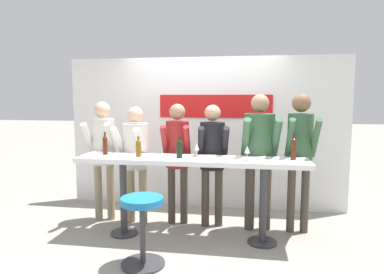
# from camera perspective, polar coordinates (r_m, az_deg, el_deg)

# --- Properties ---
(ground_plane) EXTENTS (40.00, 40.00, 0.00)m
(ground_plane) POSITION_cam_1_polar(r_m,az_deg,el_deg) (4.54, -0.17, -16.51)
(ground_plane) COLOR gray
(back_wall) EXTENTS (4.46, 0.12, 2.41)m
(back_wall) POSITION_cam_1_polar(r_m,az_deg,el_deg) (5.53, 2.11, 0.72)
(back_wall) COLOR white
(back_wall) RESTS_ON ground_plane
(tasting_table) EXTENTS (2.86, 0.53, 1.04)m
(tasting_table) POSITION_cam_1_polar(r_m,az_deg,el_deg) (4.27, -0.17, -5.52)
(tasting_table) COLOR white
(tasting_table) RESTS_ON ground_plane
(bar_stool) EXTENTS (0.47, 0.47, 0.74)m
(bar_stool) POSITION_cam_1_polar(r_m,az_deg,el_deg) (3.74, -8.28, -13.51)
(bar_stool) COLOR #333338
(bar_stool) RESTS_ON ground_plane
(person_far_left) EXTENTS (0.43, 0.55, 1.72)m
(person_far_left) POSITION_cam_1_polar(r_m,az_deg,el_deg) (5.07, -14.62, -1.59)
(person_far_left) COLOR gray
(person_far_left) RESTS_ON ground_plane
(person_left) EXTENTS (0.47, 0.57, 1.65)m
(person_left) POSITION_cam_1_polar(r_m,az_deg,el_deg) (4.84, -9.36, -2.47)
(person_left) COLOR gray
(person_left) RESTS_ON ground_plane
(person_center_left) EXTENTS (0.41, 0.53, 1.69)m
(person_center_left) POSITION_cam_1_polar(r_m,az_deg,el_deg) (4.75, -2.44, -2.10)
(person_center_left) COLOR #473D33
(person_center_left) RESTS_ON ground_plane
(person_center) EXTENTS (0.45, 0.56, 1.68)m
(person_center) POSITION_cam_1_polar(r_m,az_deg,el_deg) (4.66, 3.41, -2.42)
(person_center) COLOR #473D33
(person_center) RESTS_ON ground_plane
(person_center_right) EXTENTS (0.51, 0.62, 1.83)m
(person_center_right) POSITION_cam_1_polar(r_m,az_deg,el_deg) (4.60, 11.12, -1.67)
(person_center_right) COLOR #473D33
(person_center_right) RESTS_ON ground_plane
(person_right) EXTENTS (0.40, 0.54, 1.83)m
(person_right) POSITION_cam_1_polar(r_m,az_deg,el_deg) (4.64, 17.56, -1.43)
(person_right) COLOR #473D33
(person_right) RESTS_ON ground_plane
(wine_bottle_0) EXTENTS (0.07, 0.07, 0.27)m
(wine_bottle_0) POSITION_cam_1_polar(r_m,az_deg,el_deg) (4.21, -2.10, -1.84)
(wine_bottle_0) COLOR black
(wine_bottle_0) RESTS_ON tasting_table
(wine_bottle_1) EXTENTS (0.06, 0.06, 0.32)m
(wine_bottle_1) POSITION_cam_1_polar(r_m,az_deg,el_deg) (4.26, 16.59, -1.76)
(wine_bottle_1) COLOR #4C1E0F
(wine_bottle_1) RESTS_ON tasting_table
(wine_bottle_2) EXTENTS (0.06, 0.06, 0.25)m
(wine_bottle_2) POSITION_cam_1_polar(r_m,az_deg,el_deg) (4.36, -8.91, -1.72)
(wine_bottle_2) COLOR brown
(wine_bottle_2) RESTS_ON tasting_table
(wine_bottle_3) EXTENTS (0.06, 0.06, 0.29)m
(wine_bottle_3) POSITION_cam_1_polar(r_m,az_deg,el_deg) (4.60, -14.28, -1.20)
(wine_bottle_3) COLOR #4C1E0F
(wine_bottle_3) RESTS_ON tasting_table
(wine_glass_0) EXTENTS (0.07, 0.07, 0.18)m
(wine_glass_0) POSITION_cam_1_polar(r_m,az_deg,el_deg) (4.09, 9.18, -2.15)
(wine_glass_0) COLOR silver
(wine_glass_0) RESTS_ON tasting_table
(wine_glass_1) EXTENTS (0.07, 0.07, 0.18)m
(wine_glass_1) POSITION_cam_1_polar(r_m,az_deg,el_deg) (4.28, 0.77, -1.69)
(wine_glass_1) COLOR silver
(wine_glass_1) RESTS_ON tasting_table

